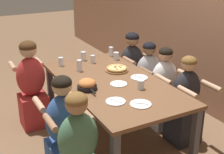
{
  "coord_description": "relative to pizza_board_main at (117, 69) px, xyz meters",
  "views": [
    {
      "loc": [
        2.91,
        -1.55,
        2.13
      ],
      "look_at": [
        0.0,
        0.0,
        0.82
      ],
      "focal_mm": 50.0,
      "sensor_mm": 36.0,
      "label": 1
    }
  ],
  "objects": [
    {
      "name": "diner_far_center",
      "position": [
        0.27,
        0.53,
        -0.32
      ],
      "size": [
        0.51,
        0.4,
        1.07
      ],
      "rotation": [
        0.0,
        0.0,
        -1.57
      ],
      "color": "silver",
      "rests_on": "ground"
    },
    {
      "name": "pizza_board_main",
      "position": [
        0.0,
        0.0,
        0.0
      ],
      "size": [
        0.28,
        0.28,
        0.05
      ],
      "color": "brown",
      "rests_on": "dining_table"
    },
    {
      "name": "drinking_glass_c",
      "position": [
        -0.39,
        0.21,
        0.02
      ],
      "size": [
        0.08,
        0.08,
        0.11
      ],
      "color": "silver",
      "rests_on": "dining_table"
    },
    {
      "name": "drinking_glass_e",
      "position": [
        -0.42,
        -0.13,
        0.02
      ],
      "size": [
        0.06,
        0.06,
        0.11
      ],
      "color": "silver",
      "rests_on": "dining_table"
    },
    {
      "name": "dining_table",
      "position": [
        0.26,
        -0.21,
        -0.11
      ],
      "size": [
        1.96,
        1.04,
        0.77
      ],
      "color": "brown",
      "rests_on": "ground"
    },
    {
      "name": "skillet_bowl",
      "position": [
        0.34,
        -0.55,
        0.02
      ],
      "size": [
        0.31,
        0.21,
        0.12
      ],
      "color": "black",
      "rests_on": "dining_table"
    },
    {
      "name": "drinking_glass_f",
      "position": [
        -0.21,
        -0.41,
        0.04
      ],
      "size": [
        0.06,
        0.06,
        0.15
      ],
      "color": "silver",
      "rests_on": "dining_table"
    },
    {
      "name": "diner_far_left",
      "position": [
        -0.51,
        0.53,
        -0.3
      ],
      "size": [
        0.51,
        0.4,
        1.09
      ],
      "rotation": [
        0.0,
        0.0,
        -1.57
      ],
      "color": "#232328",
      "rests_on": "ground"
    },
    {
      "name": "empty_plate_c",
      "position": [
        0.92,
        -0.25,
        -0.02
      ],
      "size": [
        0.21,
        0.21,
        0.02
      ],
      "color": "white",
      "rests_on": "dining_table"
    },
    {
      "name": "drinking_glass_a",
      "position": [
        -0.57,
        0.22,
        0.04
      ],
      "size": [
        0.06,
        0.06,
        0.13
      ],
      "color": "silver",
      "rests_on": "dining_table"
    },
    {
      "name": "diner_far_midright",
      "position": [
        0.69,
        0.53,
        -0.31
      ],
      "size": [
        0.51,
        0.4,
        1.08
      ],
      "rotation": [
        0.0,
        0.0,
        -1.57
      ],
      "color": "#232328",
      "rests_on": "ground"
    },
    {
      "name": "ground_plane",
      "position": [
        0.26,
        -0.21,
        -0.8
      ],
      "size": [
        18.0,
        18.0,
        0.0
      ],
      "primitive_type": "plane",
      "color": "brown",
      "rests_on": "ground"
    },
    {
      "name": "diner_far_midleft",
      "position": [
        -0.08,
        0.53,
        -0.33
      ],
      "size": [
        0.51,
        0.4,
        1.05
      ],
      "rotation": [
        0.0,
        0.0,
        -1.57
      ],
      "color": "#99999E",
      "rests_on": "ground"
    },
    {
      "name": "diner_near_left",
      "position": [
        -0.53,
        -0.95,
        -0.26
      ],
      "size": [
        0.51,
        0.4,
        1.15
      ],
      "rotation": [
        0.0,
        0.0,
        1.57
      ],
      "color": "#B22D2D",
      "rests_on": "ground"
    },
    {
      "name": "drinking_glass_b",
      "position": [
        0.6,
        -0.04,
        0.02
      ],
      "size": [
        0.08,
        0.08,
        0.1
      ],
      "color": "silver",
      "rests_on": "dining_table"
    },
    {
      "name": "empty_plate_a",
      "position": [
        0.33,
        0.12,
        -0.02
      ],
      "size": [
        0.2,
        0.2,
        0.02
      ],
      "color": "white",
      "rests_on": "dining_table"
    },
    {
      "name": "empty_plate_d",
      "position": [
        0.75,
        -0.43,
        -0.02
      ],
      "size": [
        0.2,
        0.2,
        0.02
      ],
      "color": "white",
      "rests_on": "dining_table"
    },
    {
      "name": "empty_plate_b",
      "position": [
        0.38,
        -0.19,
        -0.02
      ],
      "size": [
        0.19,
        0.19,
        0.02
      ],
      "color": "white",
      "rests_on": "dining_table"
    },
    {
      "name": "drinking_glass_g",
      "position": [
        -0.58,
        -0.2,
        0.03
      ],
      "size": [
        0.07,
        0.07,
        0.12
      ],
      "color": "silver",
      "rests_on": "dining_table"
    },
    {
      "name": "diner_near_midright",
      "position": [
        0.68,
        -0.95,
        -0.29
      ],
      "size": [
        0.51,
        0.4,
        1.12
      ],
      "rotation": [
        0.0,
        0.0,
        1.57
      ],
      "color": "#2D5193",
      "rests_on": "ground"
    },
    {
      "name": "drinking_glass_d",
      "position": [
        -0.51,
        -0.55,
        0.03
      ],
      "size": [
        0.06,
        0.06,
        0.11
      ],
      "color": "silver",
      "rests_on": "dining_table"
    }
  ]
}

